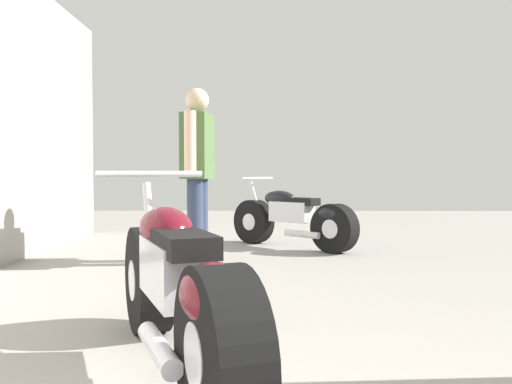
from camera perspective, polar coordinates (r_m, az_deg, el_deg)
ground_plane at (r=4.31m, az=2.57°, el=-10.27°), size 17.47×17.47×0.00m
motorcycle_maroon_cruiser at (r=2.53m, az=-8.22°, el=-10.06°), size 0.96×1.92×0.93m
motorcycle_black_naked at (r=6.65m, az=3.96°, el=-2.77°), size 1.46×1.39×0.86m
mechanic_in_blue at (r=5.60m, az=-6.12°, el=2.89°), size 0.31×0.72×1.77m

